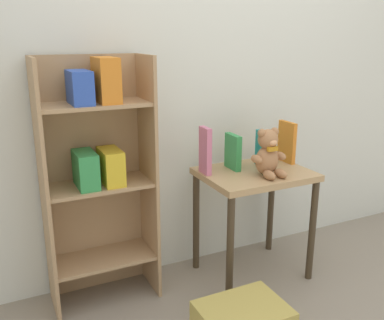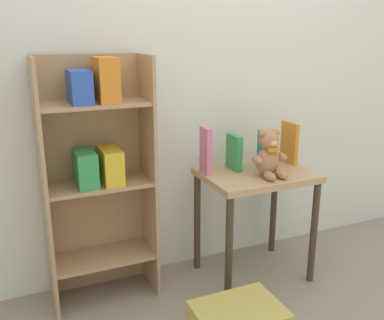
{
  "view_description": "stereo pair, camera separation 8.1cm",
  "coord_description": "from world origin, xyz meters",
  "px_view_note": "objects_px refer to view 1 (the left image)",
  "views": [
    {
      "loc": [
        -1.23,
        -0.99,
        1.4
      ],
      "look_at": [
        -0.27,
        1.0,
        0.75
      ],
      "focal_mm": 40.0,
      "sensor_mm": 36.0,
      "label": 1
    },
    {
      "loc": [
        -1.16,
        -1.02,
        1.4
      ],
      "look_at": [
        -0.27,
        1.0,
        0.75
      ],
      "focal_mm": 40.0,
      "sensor_mm": 36.0,
      "label": 2
    }
  ],
  "objects_px": {
    "teddy_bear": "(268,154)",
    "book_standing_orange": "(287,142)",
    "display_table": "(254,189)",
    "book_standing_teal": "(262,149)",
    "book_standing_green": "(233,152)",
    "bookshelf_side": "(97,166)",
    "book_standing_pink": "(205,151)"
  },
  "relations": [
    {
      "from": "teddy_bear",
      "to": "book_standing_orange",
      "type": "bearing_deg",
      "value": 33.0
    },
    {
      "from": "display_table",
      "to": "teddy_bear",
      "type": "relative_size",
      "value": 2.47
    },
    {
      "from": "book_standing_teal",
      "to": "book_standing_orange",
      "type": "relative_size",
      "value": 0.85
    },
    {
      "from": "book_standing_green",
      "to": "book_standing_orange",
      "type": "xyz_separation_m",
      "value": [
        0.37,
        -0.02,
        0.02
      ]
    },
    {
      "from": "book_standing_green",
      "to": "book_standing_orange",
      "type": "bearing_deg",
      "value": -0.98
    },
    {
      "from": "bookshelf_side",
      "to": "book_standing_orange",
      "type": "distance_m",
      "value": 1.15
    },
    {
      "from": "teddy_bear",
      "to": "book_standing_green",
      "type": "height_order",
      "value": "teddy_bear"
    },
    {
      "from": "book_standing_orange",
      "to": "bookshelf_side",
      "type": "bearing_deg",
      "value": 175.26
    },
    {
      "from": "teddy_bear",
      "to": "book_standing_orange",
      "type": "distance_m",
      "value": 0.3
    },
    {
      "from": "display_table",
      "to": "book_standing_orange",
      "type": "relative_size",
      "value": 2.61
    },
    {
      "from": "bookshelf_side",
      "to": "teddy_bear",
      "type": "distance_m",
      "value": 0.93
    },
    {
      "from": "book_standing_orange",
      "to": "book_standing_teal",
      "type": "bearing_deg",
      "value": -177.71
    },
    {
      "from": "bookshelf_side",
      "to": "book_standing_teal",
      "type": "relative_size",
      "value": 6.16
    },
    {
      "from": "bookshelf_side",
      "to": "teddy_bear",
      "type": "relative_size",
      "value": 4.96
    },
    {
      "from": "book_standing_teal",
      "to": "display_table",
      "type": "bearing_deg",
      "value": -140.12
    },
    {
      "from": "book_standing_teal",
      "to": "teddy_bear",
      "type": "bearing_deg",
      "value": -112.03
    },
    {
      "from": "book_standing_teal",
      "to": "book_standing_green",
      "type": "bearing_deg",
      "value": 173.64
    },
    {
      "from": "bookshelf_side",
      "to": "teddy_bear",
      "type": "xyz_separation_m",
      "value": [
        0.89,
        -0.26,
        0.02
      ]
    },
    {
      "from": "bookshelf_side",
      "to": "book_standing_green",
      "type": "distance_m",
      "value": 0.78
    },
    {
      "from": "teddy_bear",
      "to": "book_standing_green",
      "type": "distance_m",
      "value": 0.22
    },
    {
      "from": "book_standing_green",
      "to": "book_standing_teal",
      "type": "height_order",
      "value": "book_standing_teal"
    },
    {
      "from": "book_standing_pink",
      "to": "bookshelf_side",
      "type": "bearing_deg",
      "value": 173.69
    },
    {
      "from": "book_standing_green",
      "to": "book_standing_orange",
      "type": "distance_m",
      "value": 0.37
    },
    {
      "from": "teddy_bear",
      "to": "book_standing_pink",
      "type": "relative_size",
      "value": 1.0
    },
    {
      "from": "book_standing_pink",
      "to": "book_standing_teal",
      "type": "relative_size",
      "value": 1.24
    },
    {
      "from": "teddy_bear",
      "to": "book_standing_orange",
      "type": "relative_size",
      "value": 1.06
    },
    {
      "from": "book_standing_teal",
      "to": "book_standing_orange",
      "type": "distance_m",
      "value": 0.19
    },
    {
      "from": "display_table",
      "to": "book_standing_pink",
      "type": "xyz_separation_m",
      "value": [
        -0.28,
        0.09,
        0.24
      ]
    },
    {
      "from": "display_table",
      "to": "book_standing_orange",
      "type": "height_order",
      "value": "book_standing_orange"
    },
    {
      "from": "bookshelf_side",
      "to": "book_standing_teal",
      "type": "xyz_separation_m",
      "value": [
        0.96,
        -0.1,
        0.01
      ]
    },
    {
      "from": "teddy_bear",
      "to": "display_table",
      "type": "bearing_deg",
      "value": 105.08
    },
    {
      "from": "display_table",
      "to": "teddy_bear",
      "type": "xyz_separation_m",
      "value": [
        0.02,
        -0.08,
        0.23
      ]
    }
  ]
}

